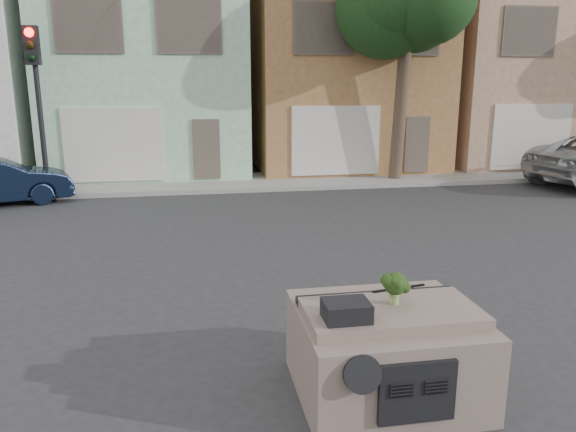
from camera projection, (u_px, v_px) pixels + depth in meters
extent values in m
plane|color=#303033|center=(323.00, 297.00, 9.43)|extent=(120.00, 120.00, 0.00)
cube|color=gray|center=(252.00, 182.00, 19.46)|extent=(40.00, 3.00, 0.15)
cube|color=#A4D3AF|center=(150.00, 73.00, 21.80)|extent=(7.20, 8.20, 7.55)
cube|color=#A16F41|center=(337.00, 73.00, 23.07)|extent=(7.20, 8.20, 7.55)
cube|color=tan|center=(504.00, 73.00, 24.34)|extent=(7.20, 8.20, 7.55)
cube|color=black|center=(39.00, 113.00, 16.81)|extent=(0.40, 0.40, 5.10)
cube|color=#183715|center=(402.00, 57.00, 18.64)|extent=(4.40, 4.00, 8.50)
cube|color=#7B675C|center=(385.00, 348.00, 6.43)|extent=(2.00, 1.80, 1.12)
cube|color=black|center=(346.00, 311.00, 5.84)|extent=(0.48, 0.38, 0.20)
cube|color=black|center=(399.00, 288.00, 6.71)|extent=(0.69, 0.15, 0.02)
cube|color=#1C310F|center=(395.00, 288.00, 6.22)|extent=(0.43, 0.43, 0.38)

